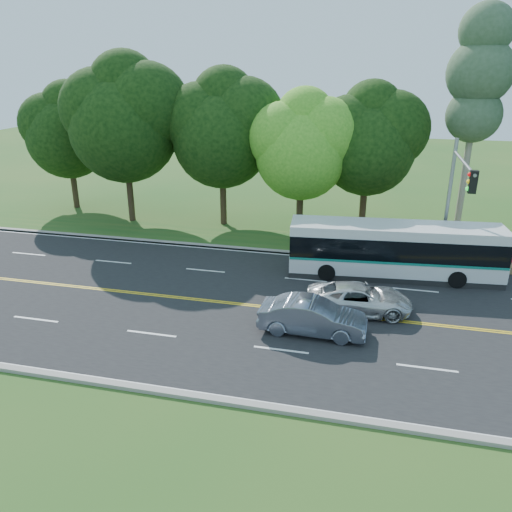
% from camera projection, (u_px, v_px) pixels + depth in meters
% --- Properties ---
extents(ground, '(120.00, 120.00, 0.00)m').
position_uv_depth(ground, '(306.00, 311.00, 22.71)').
color(ground, '#22521B').
rests_on(ground, ground).
extents(road, '(60.00, 14.00, 0.02)m').
position_uv_depth(road, '(306.00, 311.00, 22.71)').
color(road, black).
rests_on(road, ground).
extents(curb_north, '(60.00, 0.30, 0.15)m').
position_uv_depth(curb_north, '(323.00, 255.00, 29.17)').
color(curb_north, gray).
rests_on(curb_north, ground).
extents(curb_south, '(60.00, 0.30, 0.15)m').
position_uv_depth(curb_south, '(276.00, 409.00, 16.19)').
color(curb_south, gray).
rests_on(curb_south, ground).
extents(grass_verge, '(60.00, 4.00, 0.10)m').
position_uv_depth(grass_verge, '(326.00, 245.00, 30.86)').
color(grass_verge, '#22521B').
rests_on(grass_verge, ground).
extents(lane_markings, '(57.60, 13.82, 0.00)m').
position_uv_depth(lane_markings, '(304.00, 311.00, 22.72)').
color(lane_markings, gold).
rests_on(lane_markings, road).
extents(tree_row, '(44.70, 9.10, 13.84)m').
position_uv_depth(tree_row, '(257.00, 126.00, 32.40)').
color(tree_row, '#302215').
rests_on(tree_row, ground).
extents(bougainvillea_hedge, '(9.50, 2.25, 1.50)m').
position_uv_depth(bougainvillea_hedge, '(452.00, 249.00, 28.32)').
color(bougainvillea_hedge, '#A70D4B').
rests_on(bougainvillea_hedge, ground).
extents(traffic_signal, '(0.42, 6.10, 7.00)m').
position_uv_depth(traffic_signal, '(455.00, 191.00, 24.54)').
color(traffic_signal, gray).
rests_on(traffic_signal, ground).
extents(transit_bus, '(10.97, 3.29, 2.83)m').
position_uv_depth(transit_bus, '(394.00, 251.00, 25.99)').
color(transit_bus, silver).
rests_on(transit_bus, road).
extents(sedan, '(4.49, 1.67, 1.47)m').
position_uv_depth(sedan, '(313.00, 317.00, 20.65)').
color(sedan, slate).
rests_on(sedan, road).
extents(suv, '(4.95, 2.80, 1.31)m').
position_uv_depth(suv, '(359.00, 299.00, 22.42)').
color(suv, silver).
rests_on(suv, road).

